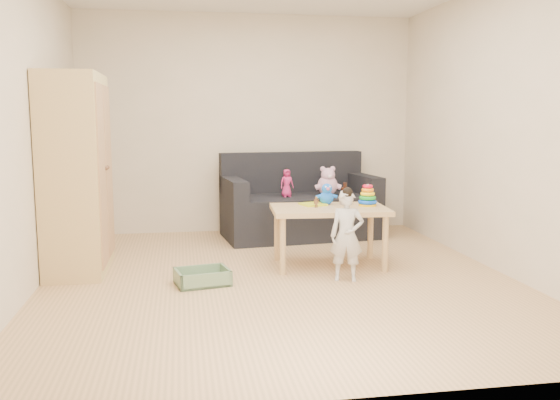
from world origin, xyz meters
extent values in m
plane|color=tan|center=(0.00, 0.00, 0.00)|extent=(4.50, 4.50, 0.00)
plane|color=beige|center=(0.00, 2.25, 1.30)|extent=(4.00, 0.00, 4.00)
plane|color=beige|center=(0.00, -2.25, 1.30)|extent=(4.00, 0.00, 4.00)
plane|color=beige|center=(-2.00, 0.00, 1.30)|extent=(0.00, 4.50, 4.50)
plane|color=beige|center=(2.00, 0.00, 1.30)|extent=(0.00, 4.50, 4.50)
cube|color=#D1BE72|center=(-1.74, 0.58, 0.88)|extent=(0.49, 0.98, 1.77)
cube|color=black|center=(0.54, 1.73, 0.24)|extent=(1.83, 1.05, 0.49)
cube|color=tan|center=(0.53, 0.35, 0.28)|extent=(1.10, 0.74, 0.56)
imported|color=beige|center=(0.56, -0.16, 0.38)|extent=(0.32, 0.25, 0.76)
imported|color=#D3276F|center=(0.36, 1.61, 0.64)|extent=(0.17, 0.13, 0.31)
cylinder|color=yellow|center=(0.90, 0.37, 0.57)|extent=(0.16, 0.16, 0.02)
cylinder|color=silver|center=(0.90, 0.37, 0.66)|extent=(0.02, 0.02, 0.19)
torus|color=blue|center=(0.90, 0.37, 0.60)|extent=(0.18, 0.18, 0.04)
torus|color=green|center=(0.90, 0.37, 0.64)|extent=(0.16, 0.16, 0.04)
torus|color=yellow|center=(0.90, 0.37, 0.67)|extent=(0.14, 0.14, 0.04)
torus|color=orange|center=(0.90, 0.37, 0.71)|extent=(0.12, 0.12, 0.03)
torus|color=red|center=(0.90, 0.37, 0.74)|extent=(0.10, 0.10, 0.03)
cylinder|color=black|center=(0.74, 0.56, 0.64)|extent=(0.07, 0.07, 0.16)
cylinder|color=black|center=(0.74, 0.56, 0.73)|extent=(0.03, 0.03, 0.04)
cylinder|color=black|center=(0.74, 0.56, 0.76)|extent=(0.04, 0.04, 0.01)
cube|color=#D5E317|center=(0.41, 0.51, 0.57)|extent=(0.26, 0.26, 0.02)
camera|label=1|loc=(-0.82, -4.93, 1.39)|focal=38.00mm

